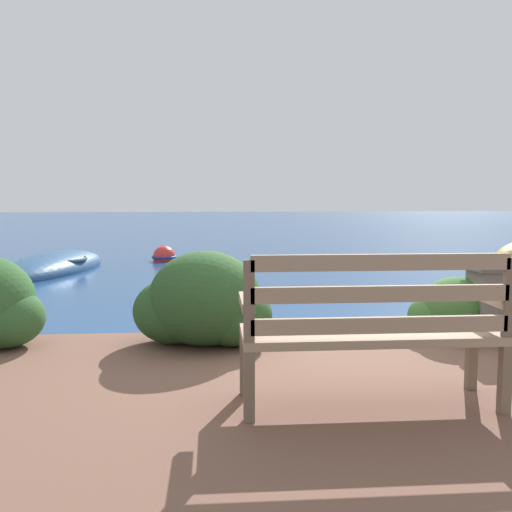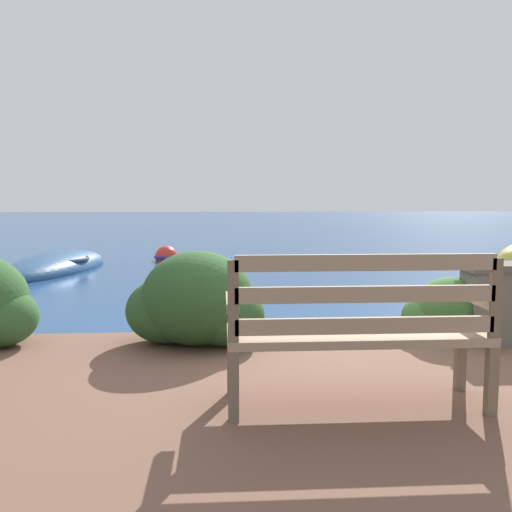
% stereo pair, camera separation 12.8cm
% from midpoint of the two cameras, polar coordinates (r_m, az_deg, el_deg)
% --- Properties ---
extents(ground_plane, '(80.00, 80.00, 0.00)m').
position_cam_midpoint_polar(ground_plane, '(5.41, 6.18, -9.55)').
color(ground_plane, navy).
extents(park_bench, '(1.53, 0.48, 0.93)m').
position_cam_midpoint_polar(park_bench, '(3.39, 10.51, -6.95)').
color(park_bench, brown).
rests_on(park_bench, patio_terrace).
extents(hedge_clump_left, '(1.16, 0.83, 0.79)m').
position_cam_midpoint_polar(hedge_clump_left, '(4.76, -6.09, -4.82)').
color(hedge_clump_left, '#284C23').
rests_on(hedge_clump_left, patio_terrace).
extents(hedge_clump_centre, '(0.79, 0.57, 0.54)m').
position_cam_midpoint_polar(hedge_clump_centre, '(5.24, 18.63, -5.28)').
color(hedge_clump_centre, '#38662D').
rests_on(hedge_clump_centre, patio_terrace).
extents(rowboat_nearest, '(1.85, 3.56, 0.62)m').
position_cam_midpoint_polar(rowboat_nearest, '(11.56, -19.80, -1.12)').
color(rowboat_nearest, '#2D517A').
rests_on(rowboat_nearest, ground_plane).
extents(mooring_buoy, '(0.54, 0.54, 0.49)m').
position_cam_midpoint_polar(mooring_buoy, '(12.60, -9.46, -0.09)').
color(mooring_buoy, red).
rests_on(mooring_buoy, ground_plane).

